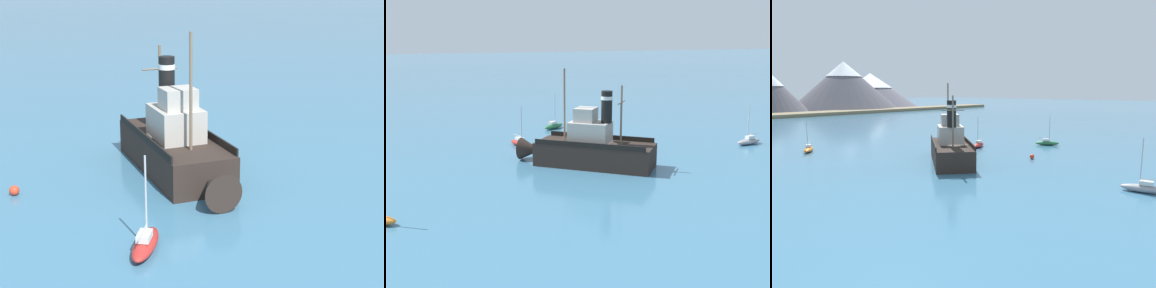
% 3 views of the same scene
% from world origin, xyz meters
% --- Properties ---
extents(ground_plane, '(600.00, 600.00, 0.00)m').
position_xyz_m(ground_plane, '(0.00, 0.00, 0.00)').
color(ground_plane, teal).
extents(old_tugboat, '(11.99, 13.09, 9.90)m').
position_xyz_m(old_tugboat, '(0.57, 1.28, 1.83)').
color(old_tugboat, '#2D231E').
rests_on(old_tugboat, ground).
extents(sailboat_red, '(3.95, 2.27, 4.90)m').
position_xyz_m(sailboat_red, '(11.67, 5.59, 0.43)').
color(sailboat_red, '#B22823').
rests_on(sailboat_red, ground).
extents(sailboat_green, '(2.91, 3.82, 4.90)m').
position_xyz_m(sailboat_green, '(20.65, -1.75, 0.43)').
color(sailboat_green, '#286B3D').
rests_on(sailboat_green, ground).
extents(sailboat_grey, '(1.69, 3.93, 4.90)m').
position_xyz_m(sailboat_grey, '(2.19, -20.77, 0.43)').
color(sailboat_grey, gray).
rests_on(sailboat_grey, ground).
extents(mooring_buoy, '(0.63, 0.63, 0.63)m').
position_xyz_m(mooring_buoy, '(8.99, -5.63, 0.32)').
color(mooring_buoy, red).
rests_on(mooring_buoy, ground).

